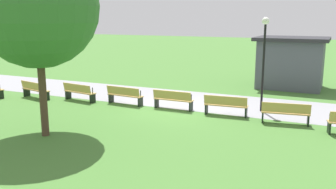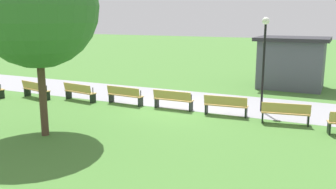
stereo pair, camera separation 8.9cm
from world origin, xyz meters
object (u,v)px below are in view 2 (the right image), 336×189
at_px(bench_5, 226,105).
at_px(tree_1, 36,6).
at_px(kiosk, 292,62).
at_px(bench_4, 173,99).
at_px(lamp_post, 264,47).
at_px(bench_1, 35,89).
at_px(bench_3, 125,95).
at_px(bench_2, 79,92).
at_px(bench_6, 285,113).

bearing_deg(bench_5, tree_1, -138.57).
distance_m(tree_1, kiosk, 15.06).
relative_size(bench_4, lamp_post, 0.44).
distance_m(bench_1, bench_3, 5.00).
bearing_deg(bench_1, tree_1, -30.54).
relative_size(bench_1, bench_2, 1.00).
relative_size(tree_1, lamp_post, 1.59).
xyz_separation_m(bench_4, lamp_post, (3.73, 1.34, 2.40)).
xyz_separation_m(bench_3, bench_4, (2.50, 0.09, 0.00)).
bearing_deg(lamp_post, bench_2, -168.90).
bearing_deg(bench_4, bench_5, -2.10).
relative_size(bench_2, bench_3, 1.01).
distance_m(bench_6, kiosk, 8.22).
height_order(bench_2, bench_3, same).
bearing_deg(bench_6, bench_2, 171.56).
relative_size(bench_4, tree_1, 0.28).
bearing_deg(bench_6, kiosk, 87.06).
height_order(bench_1, lamp_post, lamp_post).
xyz_separation_m(bench_6, lamp_post, (-1.25, 1.71, 2.40)).
bearing_deg(bench_1, bench_6, 14.76).
xyz_separation_m(bench_5, lamp_post, (1.23, 1.44, 2.40)).
bearing_deg(tree_1, lamp_post, 46.40).
distance_m(bench_2, bench_4, 5.00).
relative_size(bench_2, kiosk, 0.46).
bearing_deg(tree_1, bench_4, 63.77).
height_order(bench_3, bench_4, same).
bearing_deg(bench_3, bench_4, 6.32).
height_order(bench_1, kiosk, kiosk).
distance_m(bench_5, lamp_post, 3.05).
bearing_deg(bench_3, kiosk, 53.71).
bearing_deg(bench_6, lamp_post, 117.72).
distance_m(bench_4, bench_6, 5.00).
bearing_deg(bench_3, bench_1, -167.38).
relative_size(bench_2, tree_1, 0.29).
distance_m(bench_2, lamp_post, 9.20).
xyz_separation_m(bench_5, bench_6, (2.48, -0.27, 0.00)).
bearing_deg(bench_3, tree_1, -87.22).
xyz_separation_m(bench_2, bench_4, (4.98, 0.37, 0.00)).
bearing_deg(kiosk, tree_1, -116.77).
distance_m(bench_1, bench_2, 2.50).
bearing_deg(lamp_post, kiosk, 85.81).
height_order(tree_1, kiosk, tree_1).
relative_size(bench_6, tree_1, 0.29).
relative_size(bench_2, lamp_post, 0.46).
bearing_deg(bench_4, lamp_post, 19.80).
bearing_deg(tree_1, kiosk, 62.43).
xyz_separation_m(bench_1, kiosk, (11.64, 8.57, 1.05)).
bearing_deg(bench_4, bench_6, -4.20).
bearing_deg(bench_5, bench_4, 173.68).
bearing_deg(lamp_post, bench_4, -160.20).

